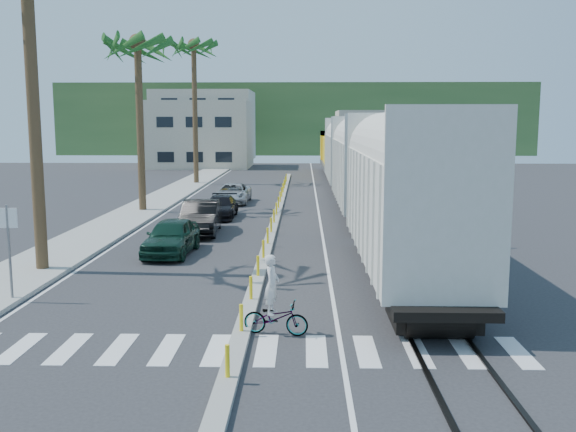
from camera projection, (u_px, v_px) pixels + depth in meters
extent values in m
plane|color=#28282B|center=(245.00, 324.00, 17.41)|extent=(140.00, 140.00, 0.00)
cube|color=gray|center=(151.00, 204.00, 42.33)|extent=(3.00, 90.00, 0.15)
cube|color=black|center=(342.00, 200.00, 45.00)|extent=(0.12, 100.00, 0.06)
cube|color=black|center=(363.00, 200.00, 44.96)|extent=(0.12, 100.00, 0.06)
cube|color=gray|center=(276.00, 216.00, 37.18)|extent=(0.45, 60.00, 0.15)
cylinder|color=yellow|center=(227.00, 361.00, 13.38)|extent=(0.10, 0.10, 0.70)
cylinder|color=yellow|center=(241.00, 318.00, 16.35)|extent=(0.10, 0.10, 0.70)
cylinder|color=yellow|center=(251.00, 288.00, 19.31)|extent=(0.10, 0.10, 0.70)
cylinder|color=yellow|center=(258.00, 266.00, 22.28)|extent=(0.10, 0.10, 0.70)
cylinder|color=yellow|center=(263.00, 249.00, 25.25)|extent=(0.10, 0.10, 0.70)
cylinder|color=yellow|center=(268.00, 236.00, 28.22)|extent=(0.10, 0.10, 0.70)
cylinder|color=yellow|center=(271.00, 225.00, 31.18)|extent=(0.10, 0.10, 0.70)
cylinder|color=yellow|center=(274.00, 216.00, 34.15)|extent=(0.10, 0.10, 0.70)
cylinder|color=yellow|center=(276.00, 209.00, 37.12)|extent=(0.10, 0.10, 0.70)
cylinder|color=yellow|center=(278.00, 202.00, 40.09)|extent=(0.10, 0.10, 0.70)
cylinder|color=yellow|center=(280.00, 197.00, 43.05)|extent=(0.10, 0.10, 0.70)
cylinder|color=yellow|center=(282.00, 192.00, 46.02)|extent=(0.10, 0.10, 0.70)
cylinder|color=yellow|center=(283.00, 188.00, 48.99)|extent=(0.10, 0.10, 0.70)
cylinder|color=yellow|center=(284.00, 184.00, 51.96)|extent=(0.10, 0.10, 0.70)
cylinder|color=yellow|center=(285.00, 181.00, 54.93)|extent=(0.10, 0.10, 0.70)
cylinder|color=yellow|center=(286.00, 178.00, 57.89)|extent=(0.10, 0.10, 0.70)
cube|color=silver|center=(237.00, 350.00, 15.43)|extent=(14.00, 2.20, 0.01)
cube|color=silver|center=(177.00, 206.00, 42.30)|extent=(0.12, 90.00, 0.01)
cube|color=silver|center=(318.00, 206.00, 42.08)|extent=(0.12, 90.00, 0.01)
cube|color=beige|center=(405.00, 204.00, 21.65)|extent=(3.00, 12.88, 3.40)
cylinder|color=beige|center=(406.00, 154.00, 21.40)|extent=(2.90, 12.58, 2.90)
cube|color=black|center=(403.00, 268.00, 21.97)|extent=(2.60, 12.88, 1.00)
cube|color=beige|center=(364.00, 171.00, 36.49)|extent=(3.00, 12.88, 3.40)
cylinder|color=beige|center=(364.00, 141.00, 36.24)|extent=(2.90, 12.58, 2.90)
cube|color=black|center=(363.00, 209.00, 36.80)|extent=(2.60, 12.88, 1.00)
cube|color=beige|center=(346.00, 157.00, 51.33)|extent=(3.00, 12.88, 3.40)
cylinder|color=beige|center=(347.00, 136.00, 51.08)|extent=(2.90, 12.58, 2.90)
cube|color=black|center=(346.00, 184.00, 51.64)|extent=(2.60, 12.88, 1.00)
cube|color=#4C4C4F|center=(336.00, 165.00, 67.39)|extent=(3.00, 17.00, 0.50)
cube|color=yellow|center=(337.00, 150.00, 66.18)|extent=(2.70, 12.24, 2.60)
cube|color=yellow|center=(334.00, 145.00, 72.84)|extent=(3.00, 3.74, 3.20)
cube|color=black|center=(336.00, 170.00, 67.48)|extent=(2.60, 13.60, 0.90)
cylinder|color=brown|center=(34.00, 121.00, 22.74)|extent=(0.44, 0.44, 11.00)
cylinder|color=brown|center=(140.00, 130.00, 38.65)|extent=(0.44, 0.44, 10.00)
sphere|color=#1C5B21|center=(137.00, 42.00, 37.91)|extent=(3.20, 3.20, 3.20)
cylinder|color=brown|center=(195.00, 116.00, 56.31)|extent=(0.44, 0.44, 12.00)
sphere|color=#1C5B21|center=(194.00, 44.00, 55.42)|extent=(3.20, 3.20, 3.20)
cylinder|color=slate|center=(10.00, 254.00, 19.35)|extent=(0.08, 0.08, 3.00)
cube|color=silver|center=(7.00, 218.00, 19.19)|extent=(0.60, 0.04, 0.60)
cube|color=#B7A892|center=(201.00, 134.00, 78.43)|extent=(12.00, 10.00, 8.00)
cube|color=#B7A892|center=(205.00, 126.00, 94.16)|extent=(14.00, 12.00, 10.00)
cube|color=#B7A892|center=(382.00, 137.00, 85.86)|extent=(12.00, 10.00, 7.00)
cube|color=#385628|center=(295.00, 119.00, 115.46)|extent=(80.00, 20.00, 12.00)
imported|color=#103124|center=(171.00, 237.00, 26.55)|extent=(2.19, 4.57, 1.50)
imported|color=black|center=(201.00, 217.00, 31.57)|extent=(2.22, 5.12, 1.63)
imported|color=black|center=(220.00, 207.00, 36.80)|extent=(1.79, 4.37, 1.26)
imported|color=#B0B3B6|center=(233.00, 193.00, 43.53)|extent=(2.34, 4.86, 1.33)
imported|color=#9EA0A5|center=(276.00, 318.00, 16.53)|extent=(1.22, 1.91, 0.89)
imported|color=silver|center=(272.00, 284.00, 16.40)|extent=(0.70, 0.58, 1.55)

